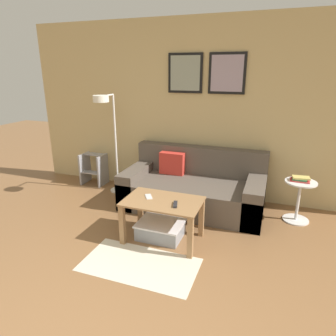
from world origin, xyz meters
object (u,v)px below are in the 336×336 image
at_px(storage_bin, 161,229).
at_px(floor_lamp, 107,126).
at_px(couch, 194,188).
at_px(side_table, 299,197).
at_px(cell_phone, 149,197).
at_px(coffee_table, 163,209).
at_px(remote_control, 175,204).
at_px(step_stool, 94,168).
at_px(book_stack, 300,179).

relative_size(storage_bin, floor_lamp, 0.34).
relative_size(couch, side_table, 3.57).
distance_m(storage_bin, side_table, 1.79).
bearing_deg(storage_bin, cell_phone, -177.62).
distance_m(couch, side_table, 1.37).
bearing_deg(coffee_table, remote_control, -21.55).
xyz_separation_m(floor_lamp, cell_phone, (1.01, -0.87, -0.60)).
relative_size(coffee_table, side_table, 1.59).
height_order(couch, floor_lamp, floor_lamp).
xyz_separation_m(couch, cell_phone, (-0.27, -0.96, 0.22)).
bearing_deg(storage_bin, step_stool, 144.25).
xyz_separation_m(remote_control, cell_phone, (-0.35, 0.10, -0.01)).
distance_m(couch, remote_control, 1.09).
distance_m(side_table, remote_control, 1.68).
distance_m(coffee_table, remote_control, 0.21).
bearing_deg(couch, floor_lamp, -175.89).
distance_m(remote_control, cell_phone, 0.37).
xyz_separation_m(book_stack, step_stool, (-3.16, 0.22, -0.29)).
xyz_separation_m(couch, floor_lamp, (-1.28, -0.09, 0.82)).
xyz_separation_m(floor_lamp, side_table, (2.64, 0.11, -0.76)).
height_order(book_stack, remote_control, book_stack).
relative_size(book_stack, step_stool, 0.46).
bearing_deg(storage_bin, coffee_table, -42.63).
xyz_separation_m(side_table, cell_phone, (-1.63, -0.98, 0.17)).
distance_m(couch, storage_bin, 0.98).
bearing_deg(side_table, remote_control, -139.90).
xyz_separation_m(storage_bin, remote_control, (0.21, -0.11, 0.40)).
relative_size(couch, coffee_table, 2.24).
distance_m(storage_bin, step_stool, 2.08).
bearing_deg(cell_phone, remote_control, -49.33).
xyz_separation_m(coffee_table, cell_phone, (-0.18, 0.03, 0.11)).
relative_size(side_table, book_stack, 2.28).
bearing_deg(book_stack, cell_phone, -148.35).
bearing_deg(coffee_table, book_stack, 35.74).
xyz_separation_m(storage_bin, step_stool, (-1.68, 1.21, 0.18)).
bearing_deg(floor_lamp, remote_control, -35.44).
bearing_deg(floor_lamp, storage_bin, -36.88).
distance_m(couch, coffee_table, 1.01).
distance_m(book_stack, step_stool, 3.18).
relative_size(remote_control, step_stool, 0.29).
relative_size(floor_lamp, book_stack, 6.47).
bearing_deg(step_stool, floor_lamp, -33.20).
bearing_deg(floor_lamp, side_table, 2.32).
xyz_separation_m(coffee_table, step_stool, (-1.72, 1.25, -0.11)).
xyz_separation_m(couch, storage_bin, (-0.13, -0.95, -0.17)).
bearing_deg(couch, remote_control, -85.41).
distance_m(storage_bin, floor_lamp, 1.75).
distance_m(couch, step_stool, 1.82).
bearing_deg(cell_phone, step_stool, 108.49).
relative_size(storage_bin, step_stool, 1.01).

